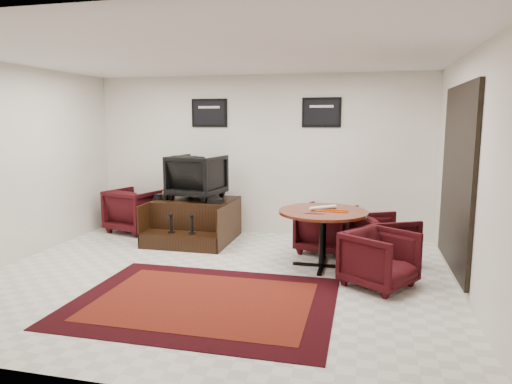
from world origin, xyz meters
TOP-DOWN VIEW (x-y plane):
  - ground at (0.00, 0.00)m, footprint 6.00×6.00m
  - room_shell at (0.41, 0.12)m, footprint 6.02×5.02m
  - area_rug at (0.14, -0.79)m, footprint 2.90×2.17m
  - shine_podium at (-0.94, 1.78)m, footprint 1.33×1.37m
  - shine_chair at (-0.94, 1.92)m, footprint 0.93×0.89m
  - shoes_pair at (-1.47, 1.75)m, footprint 0.25×0.28m
  - polish_kit at (-0.49, 1.56)m, footprint 0.24×0.17m
  - umbrella_black at (-1.69, 1.59)m, footprint 0.31×0.11m
  - umbrella_hooked at (-1.74, 1.75)m, footprint 0.30×0.11m
  - armchair_side at (-2.21, 2.07)m, footprint 1.03×1.00m
  - meeting_table at (1.31, 0.77)m, footprint 1.22×1.22m
  - table_chair_back at (1.30, 1.53)m, footprint 0.94×0.91m
  - table_chair_window at (2.15, 1.15)m, footprint 0.95×0.97m
  - table_chair_corner at (2.06, 0.16)m, footprint 0.99×1.00m
  - paper_roll at (1.30, 0.86)m, footprint 0.36×0.30m
  - table_clutter at (1.39, 0.72)m, footprint 0.57×0.33m

SIDE VIEW (x-z plane):
  - ground at x=0.00m, z-range 0.00..0.00m
  - area_rug at x=0.14m, z-range 0.00..0.01m
  - shine_podium at x=-0.94m, z-range -0.03..0.66m
  - table_chair_window at x=2.15m, z-range 0.00..0.76m
  - table_chair_corner at x=2.06m, z-range 0.00..0.76m
  - umbrella_hooked at x=-1.74m, z-range 0.00..0.80m
  - table_chair_back at x=1.30m, z-range 0.00..0.80m
  - umbrella_black at x=-1.69m, z-range 0.00..0.82m
  - armchair_side at x=-2.21m, z-range 0.00..0.87m
  - meeting_table at x=1.31m, z-range 0.30..1.10m
  - polish_kit at x=-0.49m, z-range 0.68..0.76m
  - shoes_pair at x=-1.47m, z-range 0.68..0.77m
  - table_clutter at x=1.39m, z-range 0.79..0.81m
  - paper_roll at x=1.30m, z-range 0.79..0.84m
  - shine_chair at x=-0.94m, z-range 0.68..1.52m
  - room_shell at x=0.41m, z-range 0.38..3.19m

